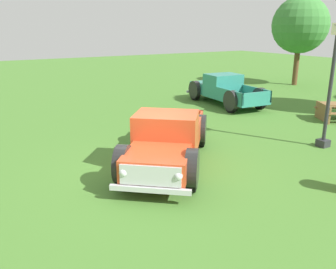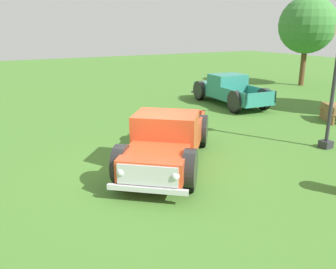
# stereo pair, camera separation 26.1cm
# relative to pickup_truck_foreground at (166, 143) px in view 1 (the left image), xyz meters

# --- Properties ---
(ground_plane) EXTENTS (80.00, 80.00, 0.00)m
(ground_plane) POSITION_rel_pickup_truck_foreground_xyz_m (-0.08, -0.36, -0.77)
(ground_plane) COLOR #477A2D
(pickup_truck_foreground) EXTENTS (5.24, 4.83, 1.62)m
(pickup_truck_foreground) POSITION_rel_pickup_truck_foreground_xyz_m (0.00, 0.00, 0.00)
(pickup_truck_foreground) COLOR #D14723
(pickup_truck_foreground) RESTS_ON ground_plane
(pickup_truck_behind_left) EXTENTS (5.32, 2.42, 1.58)m
(pickup_truck_behind_left) POSITION_rel_pickup_truck_foreground_xyz_m (-6.35, 7.32, -0.02)
(pickup_truck_behind_left) COLOR #2D8475
(pickup_truck_behind_left) RESTS_ON ground_plane
(lamp_post_near) EXTENTS (0.36, 0.36, 4.16)m
(lamp_post_near) POSITION_rel_pickup_truck_foreground_xyz_m (1.17, 5.63, 1.41)
(lamp_post_near) COLOR #2D2D33
(lamp_post_near) RESTS_ON ground_plane
(oak_tree_west) EXTENTS (3.83, 3.83, 6.03)m
(oak_tree_west) POSITION_rel_pickup_truck_foreground_xyz_m (-8.67, 15.93, 3.33)
(oak_tree_west) COLOR brown
(oak_tree_west) RESTS_ON ground_plane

